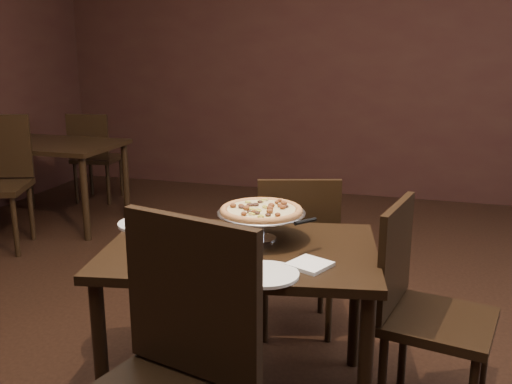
# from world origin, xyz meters

# --- Properties ---
(room) EXTENTS (6.04, 7.04, 2.84)m
(room) POSITION_xyz_m (0.06, 0.03, 1.40)
(room) COLOR black
(room) RESTS_ON ground
(dining_table) EXTENTS (1.19, 0.90, 0.68)m
(dining_table) POSITION_xyz_m (0.07, -0.08, 0.59)
(dining_table) COLOR black
(dining_table) RESTS_ON ground
(background_table) EXTENTS (1.10, 0.73, 0.69)m
(background_table) POSITION_xyz_m (-2.20, 1.82, 0.60)
(background_table) COLOR black
(background_table) RESTS_ON ground
(pizza_stand) EXTENTS (0.37, 0.37, 0.15)m
(pizza_stand) POSITION_xyz_m (0.12, 0.04, 0.80)
(pizza_stand) COLOR silver
(pizza_stand) RESTS_ON dining_table
(parmesan_shaker) EXTENTS (0.06, 0.06, 0.10)m
(parmesan_shaker) POSITION_xyz_m (-0.09, -0.22, 0.72)
(parmesan_shaker) COLOR beige
(parmesan_shaker) RESTS_ON dining_table
(pepper_flake_shaker) EXTENTS (0.07, 0.07, 0.12)m
(pepper_flake_shaker) POSITION_xyz_m (0.06, -0.27, 0.73)
(pepper_flake_shaker) COLOR maroon
(pepper_flake_shaker) RESTS_ON dining_table
(packet_caddy) EXTENTS (0.09, 0.09, 0.07)m
(packet_caddy) POSITION_xyz_m (-0.22, -0.29, 0.71)
(packet_caddy) COLOR black
(packet_caddy) RESTS_ON dining_table
(napkin_stack) EXTENTS (0.18, 0.18, 0.01)m
(napkin_stack) POSITION_xyz_m (0.37, -0.20, 0.68)
(napkin_stack) COLOR white
(napkin_stack) RESTS_ON dining_table
(plate_left) EXTENTS (0.26, 0.26, 0.01)m
(plate_left) POSITION_xyz_m (-0.43, 0.08, 0.68)
(plate_left) COLOR white
(plate_left) RESTS_ON dining_table
(plate_near) EXTENTS (0.24, 0.24, 0.01)m
(plate_near) POSITION_xyz_m (0.24, -0.33, 0.68)
(plate_near) COLOR white
(plate_near) RESTS_ON dining_table
(serving_spatula) EXTENTS (0.14, 0.14, 0.02)m
(serving_spatula) POSITION_xyz_m (0.32, -0.05, 0.80)
(serving_spatula) COLOR silver
(serving_spatula) RESTS_ON pizza_stand
(chair_far) EXTENTS (0.50, 0.50, 0.85)m
(chair_far) POSITION_xyz_m (0.16, 0.53, 0.46)
(chair_far) COLOR black
(chair_far) RESTS_ON ground
(chair_near) EXTENTS (0.57, 0.57, 0.99)m
(chair_near) POSITION_xyz_m (0.09, -0.85, 0.54)
(chair_near) COLOR black
(chair_near) RESTS_ON ground
(chair_side) EXTENTS (0.48, 0.48, 0.87)m
(chair_side) POSITION_xyz_m (0.78, 0.03, 0.48)
(chair_side) COLOR black
(chair_side) RESTS_ON ground
(bg_chair_far) EXTENTS (0.44, 0.44, 0.85)m
(bg_chair_far) POSITION_xyz_m (-2.25, 2.52, 0.47)
(bg_chair_far) COLOR black
(bg_chair_far) RESTS_ON ground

